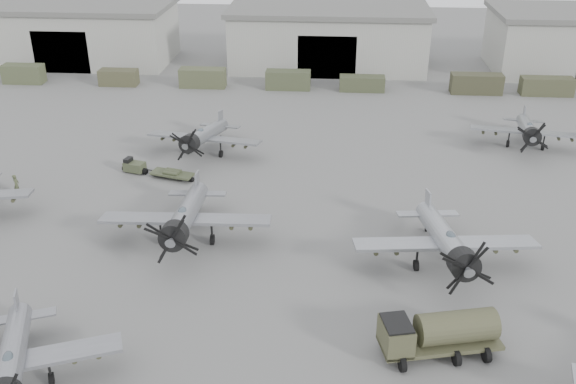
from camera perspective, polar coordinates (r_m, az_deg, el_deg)
name	(u,v)px	position (r m, az deg, el deg)	size (l,w,h in m)	color
ground	(307,326)	(42.09, 1.69, -11.84)	(220.00, 220.00, 0.00)	slate
hangar_left	(77,32)	(104.99, -18.24, 13.36)	(29.00, 14.80, 8.70)	#9E9E94
hangar_center	(328,36)	(97.37, 3.58, 13.64)	(29.00, 14.80, 8.70)	#9E9E94
support_truck_0	(24,74)	(96.58, -22.45, 9.69)	(5.48, 2.20, 2.53)	#444B31
support_truck_1	(119,77)	(91.52, -14.82, 9.83)	(5.12, 2.20, 2.13)	#43432B
support_truck_2	(203,78)	(88.41, -7.59, 10.03)	(6.15, 2.20, 2.53)	#454A30
support_truck_3	(288,80)	(86.83, 0.01, 9.94)	(5.93, 2.20, 2.47)	#40462E
support_truck_4	(362,83)	(86.75, 6.60, 9.57)	(5.96, 2.20, 1.96)	#3D432B
support_truck_5	(476,84)	(88.53, 16.40, 9.22)	(6.65, 2.20, 2.57)	#383824
support_truck_6	(547,86)	(90.87, 22.01, 8.72)	(6.67, 2.20, 2.32)	#3F412A
aircraft_near_0	(11,362)	(39.28, -23.37, -13.70)	(11.72, 10.59, 4.75)	gray
aircraft_mid_1	(185,217)	(49.83, -9.17, -2.22)	(13.27, 11.94, 5.31)	gray
aircraft_mid_2	(447,242)	(47.41, 13.95, -4.31)	(13.43, 12.09, 5.34)	#9C9FA4
aircraft_far_0	(203,136)	(65.71, -7.56, 4.94)	(11.91, 10.72, 4.73)	gray
aircraft_far_1	(528,130)	(71.39, 20.56, 5.19)	(11.68, 10.51, 4.64)	gray
fuel_tanker	(439,331)	(40.15, 13.29, -11.96)	(7.62, 4.50, 2.80)	#42432B
tug_trailer	(149,169)	(63.01, -12.28, 1.98)	(7.24, 3.24, 1.44)	#3C432C
ground_crew	(16,185)	(62.48, -22.99, 0.60)	(0.72, 0.47, 1.96)	#42482F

